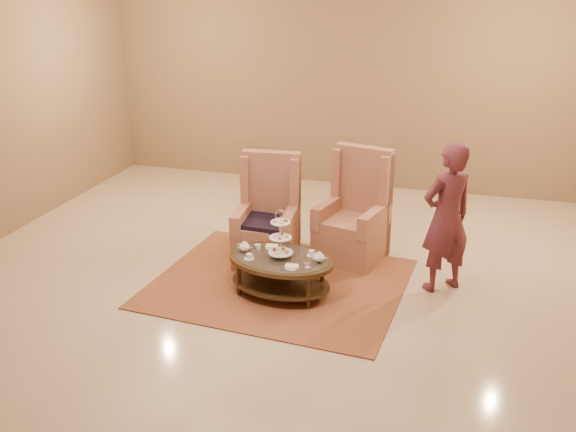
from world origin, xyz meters
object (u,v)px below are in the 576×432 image
(armchair_left, at_px, (268,225))
(armchair_right, at_px, (355,222))
(tea_table, at_px, (281,264))
(person, at_px, (447,218))

(armchair_left, height_order, armchair_right, armchair_right)
(tea_table, bearing_deg, armchair_right, 71.24)
(tea_table, xyz_separation_m, person, (1.68, 0.62, 0.48))
(armchair_left, bearing_deg, tea_table, -68.47)
(armchair_left, distance_m, armchair_right, 1.06)
(armchair_right, xyz_separation_m, person, (1.09, -0.57, 0.39))
(tea_table, bearing_deg, armchair_left, 123.51)
(tea_table, relative_size, armchair_left, 0.97)
(armchair_left, bearing_deg, person, -10.14)
(armchair_left, xyz_separation_m, armchair_right, (0.99, 0.36, 0.01))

